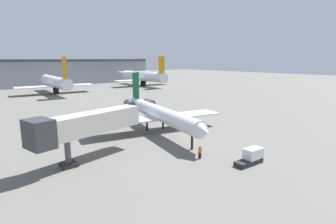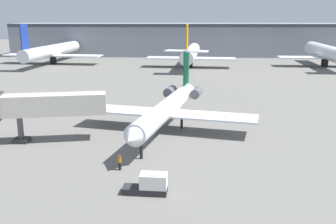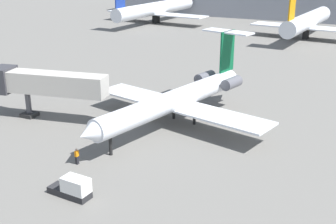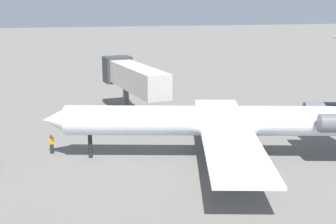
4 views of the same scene
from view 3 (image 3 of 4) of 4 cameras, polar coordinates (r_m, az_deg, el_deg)
name	(u,v)px [view 3 (image 3 of 4)]	position (r m, az deg, el deg)	size (l,w,h in m)	color
ground_plane	(187,127)	(53.56, 2.47, -1.92)	(400.00, 400.00, 0.10)	#66635E
regional_jet	(179,97)	(53.25, 1.49, 1.90)	(24.54, 28.93, 10.08)	silver
jet_bridge	(41,83)	(56.95, -16.15, 3.62)	(15.35, 5.61, 6.34)	#B7B2A8
ground_crew_marshaller	(77,156)	(44.78, -11.75, -5.64)	(0.27, 0.41, 1.69)	black
baggage_tug_lead	(73,188)	(39.17, -12.23, -9.64)	(4.09, 1.70, 1.90)	#262628
parked_airliner_west_end	(156,9)	(134.17, -1.63, 13.23)	(32.87, 38.77, 13.19)	silver
parked_airliner_west_mid	(307,22)	(113.66, 17.59, 11.14)	(27.40, 32.28, 13.27)	silver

